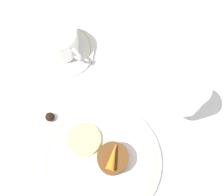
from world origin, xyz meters
TOP-DOWN VIEW (x-y plane):
  - ground_plane at (0.00, 0.00)m, footprint 3.00×3.00m
  - dinner_plate at (-0.01, -0.02)m, footprint 0.25×0.25m
  - saucer at (-0.27, 0.12)m, footprint 0.16×0.16m
  - coffee_cup at (-0.27, 0.12)m, footprint 0.12×0.10m
  - spoon at (-0.21, 0.11)m, footprint 0.08×0.10m
  - wine_glass at (0.04, 0.17)m, footprint 0.07×0.07m
  - dessert_cake at (0.01, -0.01)m, footprint 0.06×0.06m
  - carrot_garnish at (0.01, -0.01)m, footprint 0.04×0.05m
  - pineapple_slice at (-0.07, -0.02)m, footprint 0.07×0.07m
  - chocolate_truffle at (-0.16, -0.03)m, footprint 0.02×0.02m

SIDE VIEW (x-z plane):
  - ground_plane at x=0.00m, z-range 0.00..0.00m
  - saucer at x=-0.27m, z-range 0.00..0.01m
  - dinner_plate at x=-0.01m, z-range 0.00..0.02m
  - chocolate_truffle at x=-0.16m, z-range 0.00..0.02m
  - spoon at x=-0.21m, z-range 0.01..0.01m
  - pineapple_slice at x=-0.07m, z-range 0.01..0.02m
  - dessert_cake at x=0.01m, z-range 0.01..0.05m
  - coffee_cup at x=-0.27m, z-range 0.01..0.08m
  - carrot_garnish at x=0.01m, z-range 0.05..0.07m
  - wine_glass at x=0.04m, z-range 0.02..0.15m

